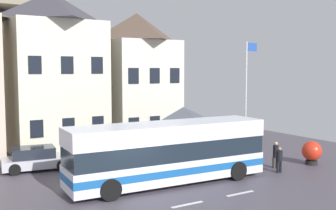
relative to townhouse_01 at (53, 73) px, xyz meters
name	(u,v)px	position (x,y,z in m)	size (l,w,h in m)	color
ground_plane	(133,197)	(0.14, -12.30, -5.62)	(40.00, 60.00, 0.07)	#4E4853
townhouse_01	(53,73)	(0.00, 0.00, 0.00)	(6.01, 6.66, 11.19)	silver
townhouse_02	(137,79)	(6.38, -0.55, -0.53)	(5.10, 5.57, 10.13)	silver
transit_bus	(168,153)	(2.60, -11.39, -4.02)	(10.56, 3.02, 3.12)	white
bus_shelter	(183,117)	(5.65, -8.17, -2.65)	(3.60, 3.60, 3.54)	#473D33
parked_car_01	(207,141)	(9.47, -5.45, -4.95)	(4.63, 2.32, 1.31)	navy
parked_car_02	(36,159)	(-2.47, -4.92, -4.94)	(4.07, 2.31, 1.34)	silver
pedestrian_00	(249,145)	(10.26, -9.02, -4.70)	(0.32, 0.30, 1.60)	#38332D
pedestrian_01	(276,154)	(9.71, -11.91, -4.76)	(0.37, 0.32, 1.58)	#38332D
pedestrian_02	(279,158)	(9.11, -12.76, -4.75)	(0.35, 0.35, 1.46)	black
public_bench	(191,148)	(7.58, -6.23, -5.12)	(1.72, 0.48, 0.87)	#473828
flagpole	(247,90)	(10.78, -8.16, -1.18)	(0.95, 0.10, 7.67)	silver
harbour_buoy	(312,152)	(12.28, -12.40, -4.79)	(1.20, 1.20, 1.45)	black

